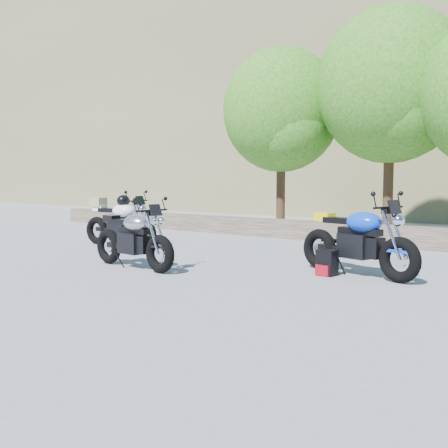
{
  "coord_description": "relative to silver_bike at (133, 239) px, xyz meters",
  "views": [
    {
      "loc": [
        6.03,
        -6.22,
        1.52
      ],
      "look_at": [
        0.2,
        1.0,
        0.75
      ],
      "focal_mm": 40.0,
      "sensor_mm": 36.0,
      "label": 1
    }
  ],
  "objects": [
    {
      "name": "ground",
      "position": [
        0.74,
        0.4,
        -0.52
      ],
      "size": [
        90.0,
        90.0,
        0.0
      ],
      "primitive_type": "plane",
      "color": "gray",
      "rests_on": "ground"
    },
    {
      "name": "stone_wall",
      "position": [
        0.74,
        5.9,
        -0.27
      ],
      "size": [
        22.0,
        0.55,
        0.5
      ],
      "primitive_type": "cube",
      "color": "#44382D",
      "rests_on": "ground"
    },
    {
      "name": "tree_decid_left",
      "position": [
        -1.66,
        7.54,
        3.11
      ],
      "size": [
        3.67,
        3.67,
        5.62
      ],
      "color": "#382314",
      "rests_on": "ground"
    },
    {
      "name": "tree_decid_mid",
      "position": [
        1.64,
        7.94,
        3.52
      ],
      "size": [
        4.08,
        4.08,
        6.24
      ],
      "color": "#382314",
      "rests_on": "ground"
    },
    {
      "name": "silver_bike",
      "position": [
        0.0,
        0.0,
        0.0
      ],
      "size": [
        2.13,
        0.67,
        1.07
      ],
      "rotation": [
        0.0,
        0.0,
        -0.06
      ],
      "color": "black",
      "rests_on": "ground"
    },
    {
      "name": "white_bike",
      "position": [
        -2.63,
        1.84,
        0.09
      ],
      "size": [
        2.23,
        0.71,
        1.23
      ],
      "rotation": [
        0.0,
        0.0,
        0.11
      ],
      "color": "black",
      "rests_on": "ground"
    },
    {
      "name": "blue_bike",
      "position": [
        3.38,
        1.85,
        0.04
      ],
      "size": [
        2.28,
        0.85,
        1.16
      ],
      "rotation": [
        0.0,
        0.0,
        -0.24
      ],
      "color": "black",
      "rests_on": "ground"
    },
    {
      "name": "backpack",
      "position": [
        2.99,
        1.54,
        -0.32
      ],
      "size": [
        0.33,
        0.3,
        0.42
      ],
      "rotation": [
        0.0,
        0.0,
        -0.11
      ],
      "color": "black",
      "rests_on": "ground"
    }
  ]
}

